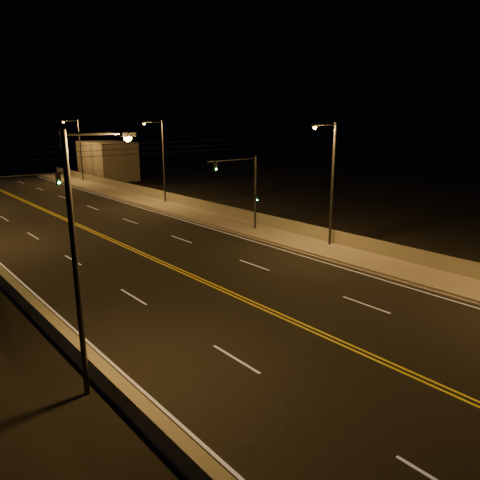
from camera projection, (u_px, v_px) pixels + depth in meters
road at (195, 277)px, 29.20m from camera, size 18.00×120.00×0.02m
sidewalk at (311, 246)px, 35.87m from camera, size 3.60×120.00×0.30m
curb at (294, 251)px, 34.72m from camera, size 0.14×120.00×0.15m
parapet_wall at (326, 234)px, 36.72m from camera, size 0.30×120.00×1.00m
jersey_barrier at (36, 311)px, 23.20m from camera, size 0.45×120.00×0.83m
distant_building_right at (108, 161)px, 74.58m from camera, size 6.00×10.00×5.94m
parapet_rail at (326, 228)px, 36.59m from camera, size 0.06×120.00×0.06m
lane_markings at (196, 278)px, 29.15m from camera, size 17.32×116.00×0.00m
streetlight_1 at (330, 178)px, 34.28m from camera, size 2.55×0.28×9.35m
streetlight_2 at (161, 157)px, 52.13m from camera, size 2.55×0.28×9.35m
streetlight_3 at (79, 147)px, 69.98m from camera, size 2.55×0.28×9.35m
streetlight_4 at (82, 249)px, 15.79m from camera, size 2.55×0.28×9.35m
traffic_signal_right at (247, 186)px, 39.37m from camera, size 5.11×0.31×6.54m
traffic_signal_left at (5, 215)px, 27.66m from camera, size 5.11×0.31×6.54m
overhead_wires at (119, 150)px, 34.37m from camera, size 22.00×0.03×0.83m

